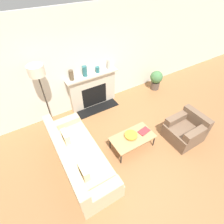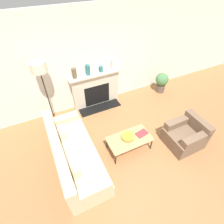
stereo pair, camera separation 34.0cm
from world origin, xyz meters
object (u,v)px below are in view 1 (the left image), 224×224
object	(u,v)px
book	(144,131)
mantel_vase_center_left	(85,71)
fireplace	(93,91)
couch	(78,158)
coffee_table	(133,138)
mantel_vase_left	(71,75)
floor_lamp	(38,77)
mantel_vase_right	(109,64)
bowl	(131,135)
potted_plant	(156,79)
armchair_near	(186,130)
mantel_vase_center_right	(98,70)

from	to	relation	value
book	mantel_vase_center_left	xyz separation A→B (m)	(-0.59, 2.06, 0.87)
fireplace	couch	distance (m)	2.28
couch	coffee_table	xyz separation A→B (m)	(1.36, -0.21, 0.05)
fireplace	mantel_vase_left	world-z (taller)	mantel_vase_left
floor_lamp	mantel_vase_center_left	xyz separation A→B (m)	(1.26, 0.27, -0.34)
fireplace	book	bearing A→B (deg)	-79.06
mantel_vase_center_left	mantel_vase_right	size ratio (longest dim) A/B	0.98
bowl	potted_plant	distance (m)	2.83
mantel_vase_right	armchair_near	bearing A→B (deg)	-71.52
mantel_vase_center_left	potted_plant	distance (m)	2.68
couch	mantel_vase_center_left	distance (m)	2.38
armchair_near	floor_lamp	xyz separation A→B (m)	(-2.88, 2.26, 1.32)
book	mantel_vase_center_right	world-z (taller)	mantel_vase_center_right
coffee_table	potted_plant	world-z (taller)	potted_plant
couch	armchair_near	distance (m)	2.83
armchair_near	book	bearing A→B (deg)	-114.40
bowl	couch	bearing A→B (deg)	173.22
mantel_vase_center_right	couch	bearing A→B (deg)	-129.35
armchair_near	bowl	bearing A→B (deg)	-110.04
bowl	floor_lamp	xyz separation A→B (m)	(-1.47, 1.75, 1.18)
coffee_table	bowl	world-z (taller)	bowl
floor_lamp	mantel_vase_center_right	xyz separation A→B (m)	(1.66, 0.27, -0.41)
couch	mantel_vase_center_left	xyz separation A→B (m)	(1.12, 1.86, 0.96)
book	armchair_near	bearing A→B (deg)	-33.73
book	mantel_vase_left	bearing A→B (deg)	106.30
couch	coffee_table	bearing A→B (deg)	-98.60
coffee_table	mantel_vase_left	world-z (taller)	mantel_vase_left
armchair_near	bowl	world-z (taller)	armchair_near
fireplace	armchair_near	size ratio (longest dim) A/B	1.87
floor_lamp	mantel_vase_center_right	bearing A→B (deg)	9.33
mantel_vase_right	mantel_vase_center_right	bearing A→B (deg)	180.00
mantel_vase_center_left	mantel_vase_right	xyz separation A→B (m)	(0.77, 0.00, 0.00)
book	bowl	bearing A→B (deg)	163.82
mantel_vase_left	potted_plant	world-z (taller)	mantel_vase_left
mantel_vase_left	mantel_vase_center_left	world-z (taller)	mantel_vase_center_left
mantel_vase_left	mantel_vase_right	xyz separation A→B (m)	(1.17, 0.00, 0.01)
couch	mantel_vase_left	bearing A→B (deg)	-21.29
bowl	coffee_table	bearing A→B (deg)	-64.68
fireplace	floor_lamp	xyz separation A→B (m)	(-1.45, -0.26, 1.06)
book	floor_lamp	distance (m)	2.84
coffee_table	mantel_vase_center_right	bearing A→B (deg)	85.52
floor_lamp	potted_plant	world-z (taller)	floor_lamp
mantel_vase_left	potted_plant	size ratio (longest dim) A/B	0.42
floor_lamp	mantel_vase_left	size ratio (longest dim) A/B	6.54
mantel_vase_center_left	fireplace	bearing A→B (deg)	-4.31
floor_lamp	mantel_vase_right	world-z (taller)	floor_lamp
mantel_vase_left	potted_plant	bearing A→B (deg)	-7.13
book	mantel_vase_center_right	xyz separation A→B (m)	(-0.19, 2.06, 0.81)
couch	armchair_near	world-z (taller)	couch
floor_lamp	mantel_vase_center_right	distance (m)	1.73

